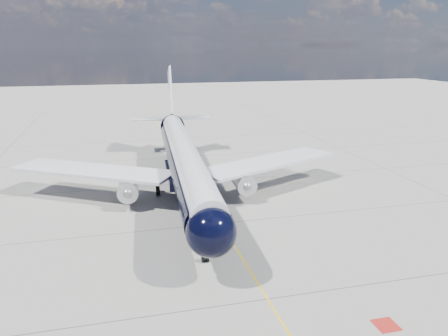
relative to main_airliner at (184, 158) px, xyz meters
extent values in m
plane|color=gray|center=(2.13, 8.93, -4.70)|extent=(320.00, 320.00, 0.00)
cube|color=yellow|center=(2.13, 3.93, -4.70)|extent=(0.16, 160.00, 0.01)
cube|color=maroon|center=(8.93, -31.07, -4.70)|extent=(1.60, 1.60, 0.01)
cylinder|color=black|center=(-0.09, -1.46, -0.21)|extent=(6.70, 40.85, 4.07)
sphere|color=black|center=(-1.48, -22.82, -0.21)|extent=(4.32, 4.32, 4.07)
cone|color=black|center=(1.54, 23.64, 0.43)|extent=(4.55, 7.74, 4.07)
cylinder|color=silver|center=(-0.09, -1.46, 0.81)|extent=(5.94, 42.93, 3.17)
cube|color=black|center=(-1.50, -23.03, 0.38)|extent=(2.65, 1.45, 0.59)
cube|color=silver|center=(-11.21, 0.88, -1.17)|extent=(20.29, 15.36, 0.34)
cube|color=silver|center=(11.22, -0.58, -1.17)|extent=(20.93, 13.33, 0.34)
cube|color=black|center=(-0.09, -1.46, -1.71)|extent=(5.18, 10.97, 1.07)
cylinder|color=#B7B7BE|center=(-7.18, -3.14, -2.40)|extent=(2.71, 5.07, 2.40)
cylinder|color=#B7B7BE|center=(6.71, -4.04, -2.40)|extent=(2.71, 5.07, 2.40)
sphere|color=gray|center=(-7.32, -5.38, -2.40)|extent=(1.25, 1.25, 1.18)
sphere|color=gray|center=(6.56, -6.29, -2.40)|extent=(1.25, 1.25, 1.18)
cube|color=silver|center=(-7.16, -2.93, -1.60)|extent=(0.46, 3.43, 1.18)
cube|color=silver|center=(6.72, -3.83, -1.60)|extent=(0.46, 3.43, 1.18)
cube|color=silver|center=(1.50, 23.11, 5.89)|extent=(0.78, 6.80, 9.13)
cube|color=silver|center=(1.54, 23.64, 1.29)|extent=(14.11, 4.32, 0.24)
cylinder|color=gray|center=(-1.24, -19.08, -3.37)|extent=(0.20, 0.20, 2.25)
cylinder|color=black|center=(-1.45, -19.07, -4.33)|extent=(0.24, 0.76, 0.75)
cylinder|color=black|center=(-1.03, -19.09, -4.33)|extent=(0.24, 0.76, 0.75)
cylinder|color=gray|center=(-3.41, 0.37, -3.26)|extent=(0.30, 0.30, 2.03)
cylinder|color=gray|center=(3.43, -0.08, -3.26)|extent=(0.30, 0.30, 2.03)
cylinder|color=black|center=(-3.45, -0.22, -4.12)|extent=(0.56, 1.21, 1.18)
cylinder|color=black|center=(-3.37, 0.96, -4.12)|extent=(0.56, 1.21, 1.18)
cylinder|color=black|center=(3.39, -0.66, -4.12)|extent=(0.56, 1.21, 1.18)
cylinder|color=black|center=(3.47, 0.51, -4.12)|extent=(0.56, 1.21, 1.18)
camera|label=1|loc=(-8.18, -53.41, 13.79)|focal=35.00mm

